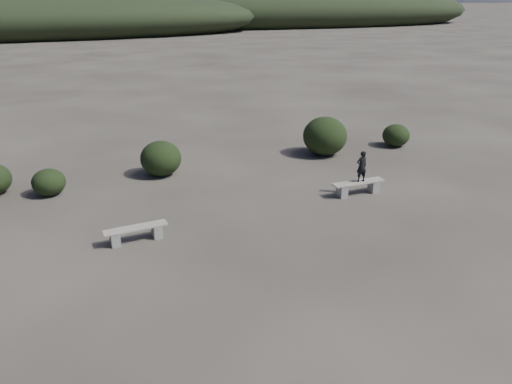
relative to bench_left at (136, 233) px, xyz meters
name	(u,v)px	position (x,y,z in m)	size (l,w,h in m)	color
ground	(296,299)	(2.86, -3.83, -0.25)	(1200.00, 1200.00, 0.00)	#322C27
bench_left	(136,233)	(0.00, 0.00, 0.00)	(1.68, 0.55, 0.41)	gray
bench_right	(358,187)	(7.15, 1.06, 0.02)	(1.79, 0.46, 0.44)	gray
seated_person	(362,166)	(7.22, 1.06, 0.70)	(0.37, 0.24, 1.01)	black
shrub_a	(49,182)	(-2.25, 4.30, 0.18)	(1.05, 1.05, 0.86)	black
shrub_b	(161,158)	(1.47, 5.06, 0.37)	(1.45, 1.45, 1.24)	black
shrub_d	(325,136)	(8.11, 5.41, 0.52)	(1.77, 1.77, 1.55)	black
shrub_e	(396,135)	(11.55, 5.53, 0.23)	(1.14, 1.14, 0.95)	black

